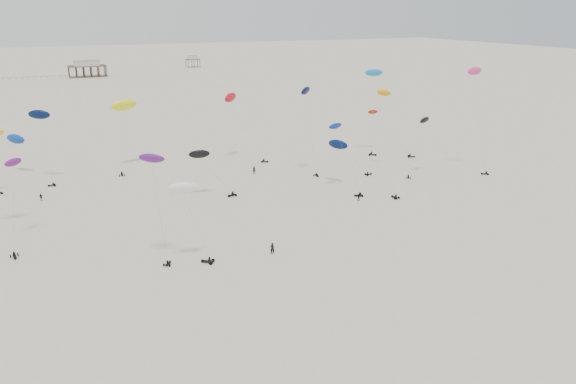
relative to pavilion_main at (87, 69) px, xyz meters
name	(u,v)px	position (x,y,z in m)	size (l,w,h in m)	color
ground_plane	(159,120)	(10.00, -150.00, -4.22)	(900.00, 900.00, 0.00)	beige
pavilion_main	(87,69)	(0.00, 0.00, 0.00)	(21.00, 13.00, 9.80)	brown
pavilion_small	(193,62)	(70.00, 30.00, -0.74)	(9.00, 7.00, 8.00)	brown
rig_0	(307,104)	(28.88, -230.52, 12.34)	(4.52, 7.62, 20.59)	black
rig_1	(155,178)	(-13.42, -265.65, 9.14)	(4.45, 5.87, 17.40)	black
rig_2	(208,164)	(2.57, -237.72, 2.54)	(9.19, 5.60, 10.53)	black
rig_3	(14,198)	(-33.56, -249.66, 3.87)	(3.81, 12.14, 15.32)	black
rig_4	(373,94)	(53.30, -220.24, 11.78)	(5.39, 6.70, 22.63)	black
rig_5	(420,134)	(52.38, -242.55, 5.44)	(8.28, 5.00, 13.79)	black
rig_7	(379,116)	(46.02, -234.64, 8.93)	(9.21, 7.97, 19.62)	black
rig_8	(347,153)	(32.47, -243.42, 3.26)	(8.48, 18.12, 17.27)	black
rig_10	(41,122)	(-28.03, -211.74, 9.11)	(5.33, 9.05, 16.38)	black
rig_11	(394,136)	(58.32, -223.29, 0.73)	(7.37, 14.19, 16.03)	black
rig_12	(343,147)	(29.75, -246.13, 5.31)	(4.97, 9.61, 15.10)	black
rig_13	(476,88)	(66.99, -243.32, 15.39)	(4.63, 9.12, 24.58)	black
rig_14	(234,104)	(17.78, -210.65, 9.93)	(9.79, 11.52, 18.10)	black
rig_15	(124,112)	(-9.31, -207.35, 9.50)	(7.41, 12.15, 17.45)	black
rig_16	(13,143)	(-34.58, -202.67, 3.22)	(10.03, 8.47, 10.91)	black
rig_17	(189,206)	(-8.97, -267.84, 4.83)	(6.30, 5.08, 12.96)	black
spectator_0	(272,254)	(3.37, -270.71, -4.22)	(0.84, 0.58, 2.30)	black
spectator_1	(359,201)	(29.55, -253.77, -4.22)	(0.92, 0.53, 1.88)	black
spectator_2	(42,201)	(-29.87, -227.26, -4.22)	(1.11, 0.60, 1.89)	black
spectator_3	(254,174)	(16.96, -226.43, -4.22)	(0.81, 0.56, 2.24)	black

